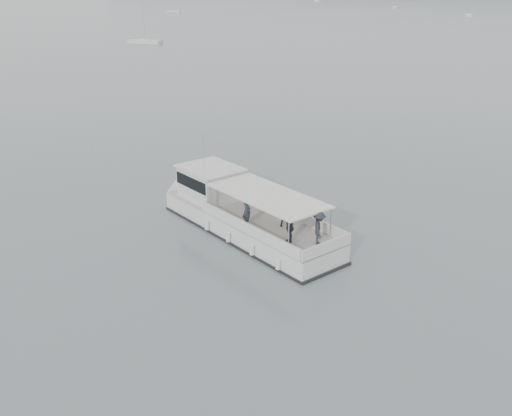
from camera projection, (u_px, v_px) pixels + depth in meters
The scene contains 2 objects.
ground at pixel (317, 224), 31.25m from camera, with size 1400.00×1400.00×0.00m, color slate.
tour_boat at pixel (235, 212), 30.57m from camera, with size 13.13×5.49×5.48m.
Camera 1 is at (15.54, -24.35, 12.41)m, focal length 40.00 mm.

